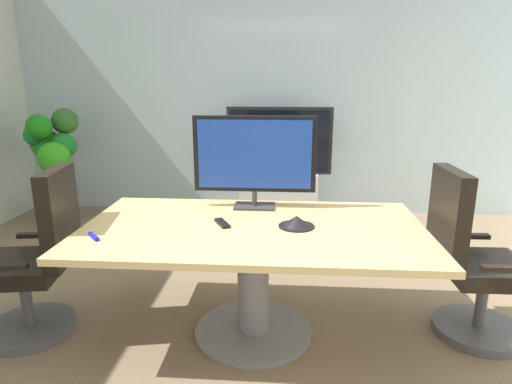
% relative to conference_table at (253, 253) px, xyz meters
% --- Properties ---
extents(ground_plane, '(7.11, 7.11, 0.00)m').
position_rel_conference_table_xyz_m(ground_plane, '(-0.04, -0.19, -0.56)').
color(ground_plane, '#7A664C').
extents(wall_back_glass_partition, '(6.11, 0.10, 2.97)m').
position_rel_conference_table_xyz_m(wall_back_glass_partition, '(-0.04, 2.78, 0.93)').
color(wall_back_glass_partition, '#9EB2B7').
rests_on(wall_back_glass_partition, ground).
extents(conference_table, '(2.09, 1.15, 0.74)m').
position_rel_conference_table_xyz_m(conference_table, '(0.00, 0.00, 0.00)').
color(conference_table, tan).
rests_on(conference_table, ground).
extents(office_chair_left, '(0.63, 0.61, 1.09)m').
position_rel_conference_table_xyz_m(office_chair_left, '(-1.37, -0.08, -0.10)').
color(office_chair_left, '#4C4C51').
rests_on(office_chair_left, ground).
extents(office_chair_right, '(0.60, 0.57, 1.09)m').
position_rel_conference_table_xyz_m(office_chair_right, '(1.36, 0.09, -0.10)').
color(office_chair_right, '#4C4C51').
rests_on(office_chair_right, ground).
extents(tv_monitor, '(0.84, 0.18, 0.64)m').
position_rel_conference_table_xyz_m(tv_monitor, '(-0.02, 0.41, 0.54)').
color(tv_monitor, '#333338').
rests_on(tv_monitor, conference_table).
extents(wall_display_unit, '(1.20, 0.36, 1.31)m').
position_rel_conference_table_xyz_m(wall_display_unit, '(0.11, 2.43, -0.12)').
color(wall_display_unit, '#B7BABC').
rests_on(wall_display_unit, ground).
extents(potted_plant, '(0.62, 0.69, 1.30)m').
position_rel_conference_table_xyz_m(potted_plant, '(-2.39, 2.06, 0.24)').
color(potted_plant, brown).
rests_on(potted_plant, ground).
extents(conference_phone, '(0.22, 0.22, 0.07)m').
position_rel_conference_table_xyz_m(conference_phone, '(0.27, 0.01, 0.21)').
color(conference_phone, black).
rests_on(conference_phone, conference_table).
extents(remote_control, '(0.12, 0.17, 0.02)m').
position_rel_conference_table_xyz_m(remote_control, '(-0.19, 0.01, 0.19)').
color(remote_control, black).
rests_on(remote_control, conference_table).
extents(whiteboard_marker, '(0.10, 0.11, 0.02)m').
position_rel_conference_table_xyz_m(whiteboard_marker, '(-0.89, -0.27, 0.19)').
color(whiteboard_marker, '#1919A5').
rests_on(whiteboard_marker, conference_table).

